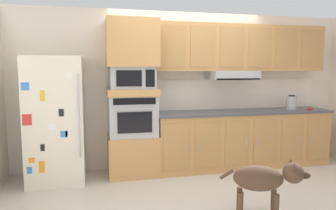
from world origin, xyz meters
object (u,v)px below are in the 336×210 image
object	(u,v)px
microwave	(132,78)
dog	(265,179)
electric_kettle	(292,103)
built_in_oven	(132,115)
screwdriver	(310,109)
refrigerator	(56,120)

from	to	relation	value
microwave	dog	xyz separation A→B (m)	(1.21, -1.72, -1.04)
electric_kettle	dog	bearing A→B (deg)	-130.74
built_in_oven	dog	distance (m)	2.16
microwave	electric_kettle	bearing A→B (deg)	-1.02
built_in_oven	screwdriver	world-z (taller)	built_in_oven
dog	refrigerator	bearing A→B (deg)	165.79
screwdriver	electric_kettle	size ratio (longest dim) A/B	0.67
built_in_oven	microwave	xyz separation A→B (m)	(0.00, -0.00, 0.56)
refrigerator	electric_kettle	bearing A→B (deg)	0.31
microwave	electric_kettle	xyz separation A→B (m)	(2.66, -0.05, -0.43)
electric_kettle	microwave	bearing A→B (deg)	178.98
built_in_oven	microwave	bearing A→B (deg)	-0.77
built_in_oven	electric_kettle	world-z (taller)	built_in_oven
microwave	dog	size ratio (longest dim) A/B	0.72
refrigerator	microwave	distance (m)	1.23
refrigerator	screwdriver	distance (m)	4.02
refrigerator	microwave	bearing A→B (deg)	3.58
refrigerator	dog	bearing A→B (deg)	-35.75
refrigerator	dog	distance (m)	2.87
built_in_oven	microwave	size ratio (longest dim) A/B	1.09
refrigerator	built_in_oven	size ratio (longest dim) A/B	2.51
microwave	dog	world-z (taller)	microwave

